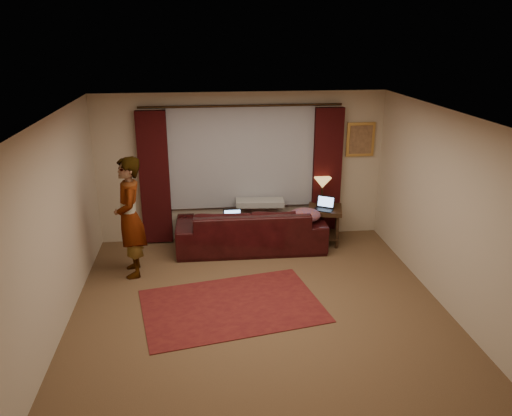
# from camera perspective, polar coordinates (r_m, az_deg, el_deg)

# --- Properties ---
(floor) EXTENTS (5.00, 5.00, 0.01)m
(floor) POSITION_cam_1_polar(r_m,az_deg,el_deg) (6.94, 0.34, -11.21)
(floor) COLOR brown
(floor) RESTS_ON ground
(ceiling) EXTENTS (5.00, 5.00, 0.02)m
(ceiling) POSITION_cam_1_polar(r_m,az_deg,el_deg) (6.04, 0.39, 10.55)
(ceiling) COLOR silver
(ceiling) RESTS_ON ground
(wall_back) EXTENTS (5.00, 0.02, 2.60)m
(wall_back) POSITION_cam_1_polar(r_m,az_deg,el_deg) (8.74, -1.65, 4.66)
(wall_back) COLOR #C5B499
(wall_back) RESTS_ON ground
(wall_front) EXTENTS (5.00, 0.02, 2.60)m
(wall_front) POSITION_cam_1_polar(r_m,az_deg,el_deg) (4.16, 4.72, -13.22)
(wall_front) COLOR #C5B499
(wall_front) RESTS_ON ground
(wall_left) EXTENTS (0.02, 5.00, 2.60)m
(wall_left) POSITION_cam_1_polar(r_m,az_deg,el_deg) (6.57, -21.83, -1.90)
(wall_left) COLOR #C5B499
(wall_left) RESTS_ON ground
(wall_right) EXTENTS (0.02, 5.00, 2.60)m
(wall_right) POSITION_cam_1_polar(r_m,az_deg,el_deg) (7.11, 20.79, -0.18)
(wall_right) COLOR #C5B499
(wall_right) RESTS_ON ground
(sheer_curtain) EXTENTS (2.50, 0.05, 1.80)m
(sheer_curtain) POSITION_cam_1_polar(r_m,az_deg,el_deg) (8.64, -1.63, 5.84)
(sheer_curtain) COLOR #94959C
(sheer_curtain) RESTS_ON wall_back
(drape_left) EXTENTS (0.50, 0.14, 2.30)m
(drape_left) POSITION_cam_1_polar(r_m,az_deg,el_deg) (8.67, -11.51, 3.32)
(drape_left) COLOR black
(drape_left) RESTS_ON floor
(drape_right) EXTENTS (0.50, 0.14, 2.30)m
(drape_right) POSITION_cam_1_polar(r_m,az_deg,el_deg) (8.92, 8.08, 3.98)
(drape_right) COLOR black
(drape_right) RESTS_ON floor
(curtain_rod) EXTENTS (0.04, 0.04, 3.40)m
(curtain_rod) POSITION_cam_1_polar(r_m,az_deg,el_deg) (8.42, -1.65, 11.59)
(curtain_rod) COLOR #301F10
(curtain_rod) RESTS_ON wall_back
(picture_frame) EXTENTS (0.50, 0.04, 0.60)m
(picture_frame) POSITION_cam_1_polar(r_m,az_deg,el_deg) (9.04, 11.84, 7.68)
(picture_frame) COLOR gold
(picture_frame) RESTS_ON wall_back
(sofa) EXTENTS (2.53, 1.14, 1.01)m
(sofa) POSITION_cam_1_polar(r_m,az_deg,el_deg) (8.48, -0.61, -1.44)
(sofa) COLOR black
(sofa) RESTS_ON floor
(throw_blanket) EXTENTS (0.85, 0.39, 0.10)m
(throw_blanket) POSITION_cam_1_polar(r_m,az_deg,el_deg) (8.55, 0.45, 2.34)
(throw_blanket) COLOR gray
(throw_blanket) RESTS_ON sofa
(clothing_pile) EXTENTS (0.65, 0.57, 0.23)m
(clothing_pile) POSITION_cam_1_polar(r_m,az_deg,el_deg) (8.40, 5.56, -0.90)
(clothing_pile) COLOR #824A5C
(clothing_pile) RESTS_ON sofa
(laptop_sofa) EXTENTS (0.31, 0.34, 0.22)m
(laptop_sofa) POSITION_cam_1_polar(r_m,az_deg,el_deg) (8.29, -2.64, -1.16)
(laptop_sofa) COLOR black
(laptop_sofa) RESTS_ON sofa
(area_rug) EXTENTS (2.62, 1.99, 0.01)m
(area_rug) POSITION_cam_1_polar(r_m,az_deg,el_deg) (6.95, -2.78, -11.08)
(area_rug) COLOR maroon
(area_rug) RESTS_ON floor
(end_table) EXTENTS (0.69, 0.69, 0.66)m
(end_table) POSITION_cam_1_polar(r_m,az_deg,el_deg) (8.86, 7.82, -1.95)
(end_table) COLOR black
(end_table) RESTS_ON floor
(tiffany_lamp) EXTENTS (0.34, 0.34, 0.49)m
(tiffany_lamp) POSITION_cam_1_polar(r_m,az_deg,el_deg) (8.83, 7.58, 1.93)
(tiffany_lamp) COLOR olive
(tiffany_lamp) RESTS_ON end_table
(laptop_table) EXTENTS (0.44, 0.45, 0.22)m
(laptop_table) POSITION_cam_1_polar(r_m,az_deg,el_deg) (8.58, 7.75, 0.47)
(laptop_table) COLOR black
(laptop_table) RESTS_ON end_table
(person) EXTENTS (0.63, 0.63, 1.85)m
(person) POSITION_cam_1_polar(r_m,az_deg,el_deg) (7.67, -14.23, -1.07)
(person) COLOR gray
(person) RESTS_ON floor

